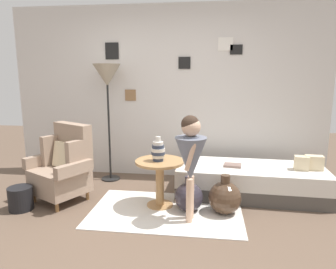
{
  "coord_description": "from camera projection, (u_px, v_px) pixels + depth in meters",
  "views": [
    {
      "loc": [
        0.65,
        -2.81,
        1.6
      ],
      "look_at": [
        0.15,
        0.95,
        0.85
      ],
      "focal_mm": 33.24,
      "sensor_mm": 36.0,
      "label": 1
    }
  ],
  "objects": [
    {
      "name": "demijohn_near",
      "position": [
        189.0,
        197.0,
        3.65
      ],
      "size": [
        0.34,
        0.34,
        0.42
      ],
      "color": "#332D38",
      "rests_on": "ground"
    },
    {
      "name": "pillow_mid",
      "position": [
        302.0,
        163.0,
        3.91
      ],
      "size": [
        0.19,
        0.15,
        0.18
      ],
      "primitive_type": "cube",
      "rotation": [
        0.0,
        0.0,
        -0.17
      ],
      "color": "beige",
      "rests_on": "daybed"
    },
    {
      "name": "side_table",
      "position": [
        160.0,
        174.0,
        3.74
      ],
      "size": [
        0.59,
        0.59,
        0.58
      ],
      "color": "tan",
      "rests_on": "ground"
    },
    {
      "name": "floor_lamp",
      "position": [
        107.0,
        80.0,
        4.49
      ],
      "size": [
        0.4,
        0.4,
        1.73
      ],
      "color": "black",
      "rests_on": "ground"
    },
    {
      "name": "magazine_basket",
      "position": [
        21.0,
        198.0,
        3.69
      ],
      "size": [
        0.28,
        0.28,
        0.28
      ],
      "primitive_type": "cylinder",
      "color": "black",
      "rests_on": "ground"
    },
    {
      "name": "ground_plane",
      "position": [
        141.0,
        235.0,
        3.13
      ],
      "size": [
        12.0,
        12.0,
        0.0
      ],
      "primitive_type": "plane",
      "color": "brown"
    },
    {
      "name": "daybed",
      "position": [
        250.0,
        181.0,
        4.11
      ],
      "size": [
        1.93,
        0.88,
        0.4
      ],
      "color": "#4C4742",
      "rests_on": "ground"
    },
    {
      "name": "vase_striped",
      "position": [
        158.0,
        151.0,
        3.67
      ],
      "size": [
        0.16,
        0.16,
        0.29
      ],
      "color": "#2D384C",
      "rests_on": "side_table"
    },
    {
      "name": "gallery_wall",
      "position": [
        167.0,
        93.0,
        4.77
      ],
      "size": [
        4.8,
        0.12,
        2.6
      ],
      "color": "silver",
      "rests_on": "ground"
    },
    {
      "name": "person_child",
      "position": [
        191.0,
        154.0,
        3.29
      ],
      "size": [
        0.34,
        0.34,
        1.17
      ],
      "color": "#D8AD8E",
      "rests_on": "ground"
    },
    {
      "name": "demijohn_far",
      "position": [
        225.0,
        197.0,
        3.58
      ],
      "size": [
        0.38,
        0.38,
        0.46
      ],
      "color": "#473323",
      "rests_on": "ground"
    },
    {
      "name": "armchair",
      "position": [
        64.0,
        166.0,
        3.94
      ],
      "size": [
        0.9,
        0.83,
        0.97
      ],
      "color": "olive",
      "rests_on": "ground"
    },
    {
      "name": "book_on_daybed",
      "position": [
        233.0,
        165.0,
        4.07
      ],
      "size": [
        0.24,
        0.19,
        0.03
      ],
      "primitive_type": "cube",
      "rotation": [
        0.0,
        0.0,
        -0.14
      ],
      "color": "#80665D",
      "rests_on": "daybed"
    },
    {
      "name": "rug",
      "position": [
        166.0,
        211.0,
        3.66
      ],
      "size": [
        1.76,
        1.11,
        0.01
      ],
      "primitive_type": "cube",
      "color": "silver",
      "rests_on": "ground"
    },
    {
      "name": "pillow_head",
      "position": [
        314.0,
        163.0,
        3.92
      ],
      "size": [
        0.22,
        0.13,
        0.18
      ],
      "primitive_type": "cube",
      "rotation": [
        0.0,
        0.0,
        -0.07
      ],
      "color": "beige",
      "rests_on": "daybed"
    }
  ]
}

